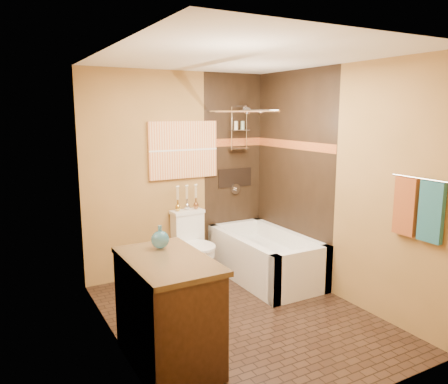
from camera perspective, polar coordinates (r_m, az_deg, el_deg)
floor at (r=4.53m, az=2.15°, el=-15.94°), size 3.00×3.00×0.00m
wall_left at (r=3.67m, az=-13.99°, el=-1.89°), size 0.02×3.00×2.50m
wall_right at (r=4.85m, az=14.48°, el=1.06°), size 0.02×3.00×2.50m
wall_back at (r=5.45m, az=-5.93°, el=2.34°), size 2.40×0.02×2.50m
wall_front at (r=2.98m, az=17.41°, el=-4.87°), size 2.40×0.02×2.50m
ceiling at (r=4.09m, az=2.40°, el=17.27°), size 3.00×3.00×0.00m
alcove_tile_back at (r=5.79m, az=1.20°, el=2.86°), size 0.85×0.01×2.50m
alcove_tile_right at (r=5.41m, az=8.94°, el=2.21°), size 0.01×1.50×2.50m
mosaic_band_back at (r=5.74m, az=1.27°, el=6.51°), size 0.85×0.01×0.10m
mosaic_band_right at (r=5.36m, az=8.97°, el=6.11°), size 0.01×1.50×0.10m
alcove_niche at (r=5.81m, az=1.44°, el=1.89°), size 0.50×0.01×0.25m
shower_fixtures at (r=5.66m, az=2.00°, el=6.92°), size 0.24×0.33×1.16m
curtain_rod at (r=4.91m, az=1.79°, el=10.52°), size 0.03×1.55×0.03m
towel_bar at (r=4.10m, az=24.19°, el=1.62°), size 0.02×0.55×0.02m
towel_teal at (r=4.08m, az=25.45°, el=-2.38°), size 0.05×0.22×0.52m
towel_rust at (r=4.23m, az=22.60°, el=-1.74°), size 0.05×0.22×0.52m
sunset_painting at (r=5.42m, az=-5.33°, el=5.50°), size 0.90×0.04×0.70m
vanity_mirror at (r=3.24m, az=-12.12°, el=1.10°), size 0.01×1.00×0.90m
bathtub at (r=5.43m, az=5.35°, el=-8.88°), size 0.80×1.50×0.55m
toilet at (r=5.40m, az=-3.98°, el=-6.88°), size 0.42×0.61×0.81m
vanity at (r=3.64m, az=-7.36°, el=-15.16°), size 0.62×1.01×0.88m
teal_bottle at (r=3.70m, az=-8.35°, el=-5.85°), size 0.20×0.20×0.24m
bud_vases at (r=5.42m, az=-4.87°, el=-0.64°), size 0.31×0.07×0.31m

